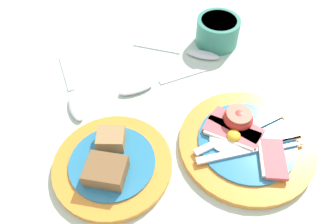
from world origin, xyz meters
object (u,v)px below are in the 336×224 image
(teaspoon_near_cup, at_px, (73,97))
(teaspoon_stray, at_px, (191,53))
(bread_plate, at_px, (112,163))
(sugar_cup, at_px, (218,31))
(breakfast_plate, at_px, (245,141))
(teaspoon_by_saucer, at_px, (149,85))

(teaspoon_near_cup, relative_size, teaspoon_stray, 1.11)
(bread_plate, distance_m, sugar_cup, 0.38)
(breakfast_plate, xyz_separation_m, sugar_cup, (0.05, 0.27, 0.02))
(breakfast_plate, distance_m, teaspoon_stray, 0.25)
(breakfast_plate, xyz_separation_m, teaspoon_near_cup, (-0.27, 0.18, -0.01))
(breakfast_plate, height_order, teaspoon_near_cup, breakfast_plate)
(breakfast_plate, bearing_deg, teaspoon_by_saucer, 125.39)
(bread_plate, height_order, teaspoon_stray, bread_plate)
(bread_plate, xyz_separation_m, teaspoon_by_saucer, (0.10, 0.16, -0.01))
(breakfast_plate, height_order, teaspoon_stray, breakfast_plate)
(sugar_cup, relative_size, teaspoon_stray, 0.53)
(teaspoon_by_saucer, bearing_deg, bread_plate, 50.33)
(breakfast_plate, distance_m, teaspoon_by_saucer, 0.22)
(breakfast_plate, relative_size, sugar_cup, 2.47)
(teaspoon_stray, bearing_deg, teaspoon_near_cup, -134.99)
(teaspoon_near_cup, bearing_deg, breakfast_plate, 49.86)
(teaspoon_stray, bearing_deg, sugar_cup, 50.92)
(teaspoon_near_cup, bearing_deg, teaspoon_by_saucer, 81.34)
(sugar_cup, relative_size, teaspoon_near_cup, 0.48)
(sugar_cup, bearing_deg, bread_plate, -137.38)
(teaspoon_by_saucer, relative_size, teaspoon_near_cup, 1.00)
(bread_plate, relative_size, sugar_cup, 2.08)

